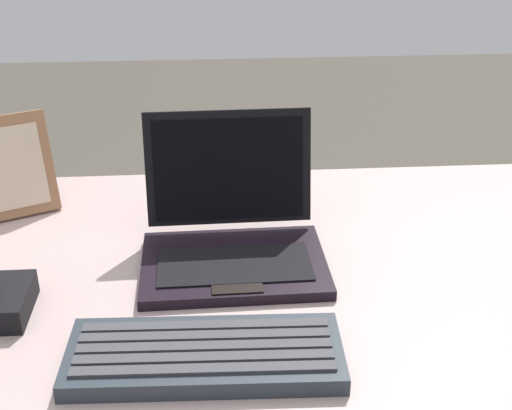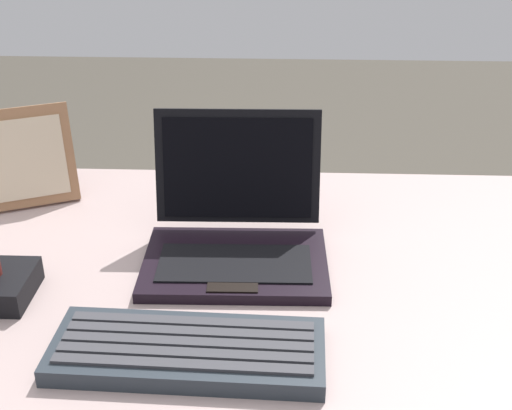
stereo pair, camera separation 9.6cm
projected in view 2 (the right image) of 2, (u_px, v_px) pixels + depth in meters
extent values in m
cube|color=#A68F8B|center=(250.00, 297.00, 0.99)|extent=(1.36, 0.83, 0.03)
cube|color=black|center=(235.00, 264.00, 1.03)|extent=(0.28, 0.20, 0.02)
cube|color=black|center=(235.00, 263.00, 1.01)|extent=(0.23, 0.11, 0.00)
cube|color=black|center=(233.00, 286.00, 0.96)|extent=(0.07, 0.03, 0.00)
cube|color=black|center=(238.00, 167.00, 1.08)|extent=(0.26, 0.05, 0.18)
cube|color=black|center=(238.00, 168.00, 1.08)|extent=(0.24, 0.04, 0.16)
cube|color=#4CF259|center=(238.00, 173.00, 1.08)|extent=(0.22, 0.01, 0.01)
cube|color=#252C34|center=(188.00, 351.00, 0.84)|extent=(0.34, 0.14, 0.02)
cube|color=#38383D|center=(181.00, 364.00, 0.80)|extent=(0.31, 0.03, 0.00)
cube|color=#38383D|center=(184.00, 353.00, 0.82)|extent=(0.31, 0.03, 0.00)
cube|color=#38383D|center=(187.00, 342.00, 0.84)|extent=(0.31, 0.03, 0.00)
cube|color=#38383D|center=(190.00, 332.00, 0.86)|extent=(0.31, 0.03, 0.00)
cube|color=#38383D|center=(193.00, 322.00, 0.87)|extent=(0.31, 0.03, 0.00)
cube|color=#936543|center=(27.00, 157.00, 1.19)|extent=(0.17, 0.11, 0.17)
cube|color=beige|center=(28.00, 159.00, 1.19)|extent=(0.13, 0.08, 0.14)
cube|color=#936543|center=(32.00, 188.00, 1.25)|extent=(0.02, 0.02, 0.03)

